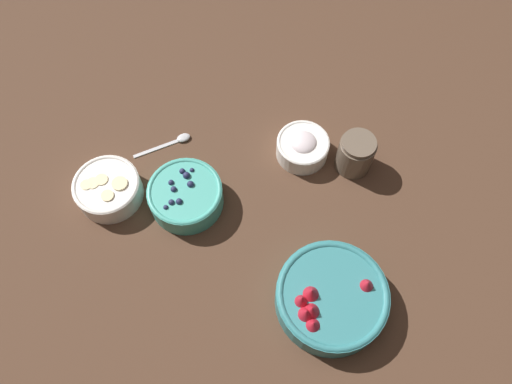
{
  "coord_description": "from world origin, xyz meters",
  "views": [
    {
      "loc": [
        -0.13,
        0.44,
        0.98
      ],
      "look_at": [
        -0.04,
        -0.03,
        0.04
      ],
      "focal_mm": 35.0,
      "sensor_mm": 36.0,
      "label": 1
    }
  ],
  "objects_px": {
    "bowl_strawberries": "(331,297)",
    "jar_chocolate": "(355,155)",
    "bowl_cream": "(303,146)",
    "bowl_blueberries": "(186,195)",
    "bowl_bananas": "(108,188)"
  },
  "relations": [
    {
      "from": "jar_chocolate",
      "to": "bowl_bananas",
      "type": "bearing_deg",
      "value": 19.22
    },
    {
      "from": "bowl_cream",
      "to": "jar_chocolate",
      "type": "xyz_separation_m",
      "value": [
        -0.12,
        0.01,
        0.01
      ]
    },
    {
      "from": "bowl_strawberries",
      "to": "jar_chocolate",
      "type": "relative_size",
      "value": 2.31
    },
    {
      "from": "bowl_bananas",
      "to": "jar_chocolate",
      "type": "distance_m",
      "value": 0.54
    },
    {
      "from": "bowl_cream",
      "to": "jar_chocolate",
      "type": "height_order",
      "value": "jar_chocolate"
    },
    {
      "from": "bowl_bananas",
      "to": "bowl_cream",
      "type": "distance_m",
      "value": 0.44
    },
    {
      "from": "bowl_blueberries",
      "to": "jar_chocolate",
      "type": "distance_m",
      "value": 0.38
    },
    {
      "from": "bowl_blueberries",
      "to": "jar_chocolate",
      "type": "relative_size",
      "value": 1.69
    },
    {
      "from": "bowl_strawberries",
      "to": "bowl_cream",
      "type": "xyz_separation_m",
      "value": [
        0.1,
        -0.33,
        -0.01
      ]
    },
    {
      "from": "bowl_blueberries",
      "to": "bowl_bananas",
      "type": "xyz_separation_m",
      "value": [
        0.17,
        0.02,
        -0.0
      ]
    },
    {
      "from": "bowl_cream",
      "to": "bowl_strawberries",
      "type": "bearing_deg",
      "value": 107.39
    },
    {
      "from": "bowl_strawberries",
      "to": "jar_chocolate",
      "type": "height_order",
      "value": "jar_chocolate"
    },
    {
      "from": "bowl_strawberries",
      "to": "bowl_blueberries",
      "type": "height_order",
      "value": "bowl_strawberries"
    },
    {
      "from": "bowl_bananas",
      "to": "jar_chocolate",
      "type": "bearing_deg",
      "value": -160.78
    },
    {
      "from": "jar_chocolate",
      "to": "bowl_strawberries",
      "type": "bearing_deg",
      "value": 87.71
    }
  ]
}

